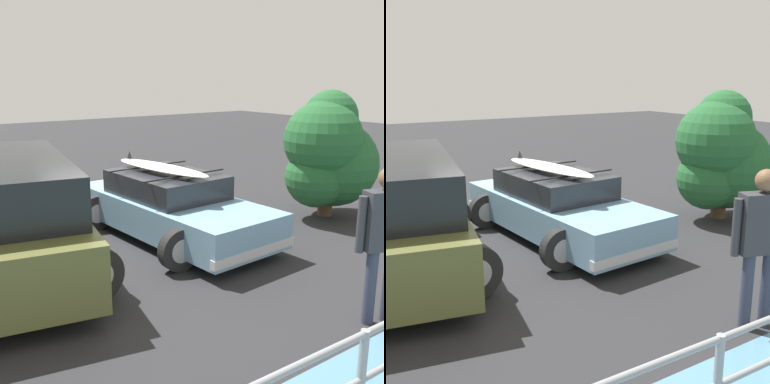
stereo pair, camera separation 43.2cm
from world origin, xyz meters
TOP-DOWN VIEW (x-y plane):
  - ground_plane at (0.00, 0.00)m, footprint 44.00×44.00m
  - sedan_car at (-0.54, 0.68)m, footprint 2.48×4.18m
  - suv_car at (2.24, 0.72)m, footprint 3.03×4.80m
  - railing_fence at (0.94, 5.65)m, footprint 8.15×0.21m
  - bush_near_left at (-3.74, 1.47)m, footprint 2.03×1.71m

SIDE VIEW (x-z plane):
  - ground_plane at x=0.00m, z-range -0.02..0.00m
  - sedan_car at x=-0.54m, z-range -0.15..1.28m
  - railing_fence at x=0.94m, z-range 0.17..1.12m
  - suv_car at x=2.24m, z-range 0.03..1.73m
  - bush_near_left at x=-3.74m, z-range 0.06..2.61m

